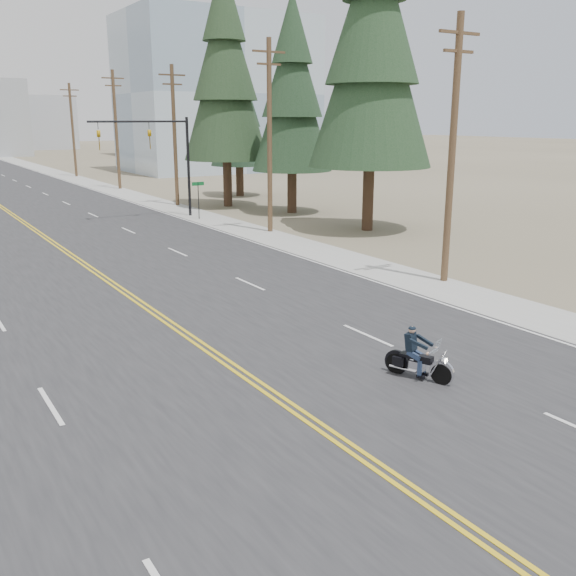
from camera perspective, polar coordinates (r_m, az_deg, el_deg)
The scene contains 17 objects.
ground_plane at distance 15.45m, azimuth 1.84°, elevation -11.66°, with size 400.00×400.00×0.00m, color #776D56.
sidewalk_right at distance 83.98m, azimuth -18.95°, elevation 9.34°, with size 3.00×200.00×0.01m, color #A5A5A0.
traffic_mast_right at distance 46.60m, azimuth -11.24°, elevation 12.15°, with size 7.10×0.26×7.00m.
street_sign at distance 45.70m, azimuth -7.98°, elevation 8.29°, with size 0.90×0.06×2.62m.
utility_pole_a at distance 28.10m, azimuth 14.40°, elevation 12.01°, with size 2.20×0.30×11.00m.
utility_pole_b at distance 39.97m, azimuth -1.65°, elevation 13.52°, with size 2.20×0.30×11.50m.
utility_pole_c at distance 53.45m, azimuth -10.06°, elevation 13.36°, with size 2.20×0.30×11.00m.
utility_pole_d at distance 67.57m, azimuth -15.04°, elevation 13.57°, with size 2.20×0.30×11.50m.
utility_pole_e at distance 83.94m, azimuth -18.60°, elevation 13.29°, with size 2.20×0.30×11.00m.
glass_building at distance 90.69m, azimuth -6.30°, elevation 16.70°, with size 24.00×16.00×20.00m, color #9EB5CC.
haze_bldg_c at distance 130.52m, azimuth -10.99°, elevation 15.49°, with size 16.00×12.00×18.00m, color #B7BCC6.
haze_bldg_e at distance 164.74m, azimuth -21.20°, elevation 13.55°, with size 14.00×14.00×12.00m, color #B7BCC6.
motorcyclist at distance 17.79m, azimuth 11.60°, elevation -5.74°, with size 0.80×1.87×1.46m, color black, non-canonical shape.
conifer_near at distance 41.12m, azimuth 7.57°, elevation 21.11°, with size 7.55×7.55×19.98m.
conifer_mid at distance 48.41m, azimuth 0.37°, elevation 17.35°, with size 5.90×5.90×15.73m.
conifer_tall at distance 52.51m, azimuth -5.64°, elevation 18.88°, with size 6.69×6.69×18.57m.
conifer_far at distance 59.47m, azimuth -4.43°, elevation 15.81°, with size 5.18×5.18×13.87m.
Camera 1 is at (-7.74, -11.46, 6.89)m, focal length 40.00 mm.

